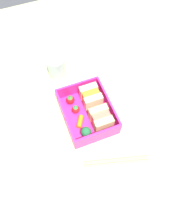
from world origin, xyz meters
TOP-DOWN VIEW (x-y plane):
  - ground_plane at (0.00, 0.00)cm, footprint 120.00×120.00cm
  - bento_tray at (0.00, 0.00)cm, footprint 17.99×14.25cm
  - bento_rim at (0.00, 0.00)cm, footprint 17.99×14.25cm
  - sandwich_left at (-4.05, 2.80)cm, footprint 6.27×5.60cm
  - sandwich_center_left at (4.05, 2.80)cm, footprint 6.27×5.60cm
  - strawberry_far_left at (-5.93, -3.33)cm, footprint 2.69×2.69cm
  - strawberry_left at (-2.21, -2.86)cm, footprint 2.46×2.46cm
  - carrot_stick_far_left at (1.93, -2.97)cm, footprint 4.10×3.34cm
  - broccoli_floret at (6.39, -2.74)cm, footprint 2.98×2.98cm
  - chopstick_pair at (16.33, 2.55)cm, footprint 6.54×18.27cm
  - drinking_glass at (-18.63, -3.70)cm, footprint 5.82×5.82cm
  - folded_napkin at (-0.47, -18.85)cm, footprint 11.49×8.49cm

SIDE VIEW (x-z plane):
  - ground_plane at x=0.00cm, z-range -2.00..0.00cm
  - folded_napkin at x=-0.47cm, z-range 0.00..0.40cm
  - chopstick_pair at x=16.33cm, z-range 0.00..0.70cm
  - bento_tray at x=0.00cm, z-range 0.00..1.20cm
  - carrot_stick_far_left at x=1.93cm, z-range 1.20..2.76cm
  - strawberry_left at x=-2.21cm, z-range 1.02..4.09cm
  - strawberry_far_left at x=-5.93cm, z-range 1.02..4.31cm
  - bento_rim at x=0.00cm, z-range 1.20..6.12cm
  - sandwich_left at x=-4.05cm, z-range 1.20..6.32cm
  - sandwich_center_left at x=4.05cm, z-range 1.20..6.32cm
  - broccoli_floret at x=6.39cm, z-range 1.67..5.85cm
  - drinking_glass at x=-18.63cm, z-range 0.00..7.93cm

